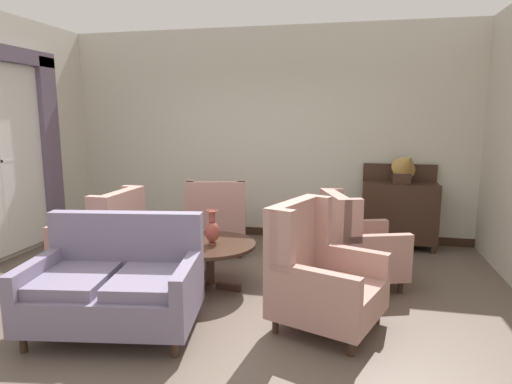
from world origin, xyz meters
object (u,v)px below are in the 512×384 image
(armchair_foreground_right, at_px, (356,246))
(sideboard, at_px, (399,211))
(settee, at_px, (116,285))
(gramophone, at_px, (406,166))
(armchair_near_sideboard, at_px, (104,241))
(porcelain_vase, at_px, (212,230))
(armchair_beside_settee, at_px, (319,276))
(armchair_back_corner, at_px, (217,221))
(coffee_table, at_px, (210,250))

(armchair_foreground_right, relative_size, sideboard, 0.88)
(settee, relative_size, gramophone, 2.99)
(armchair_near_sideboard, bearing_deg, porcelain_vase, 88.13)
(settee, xyz_separation_m, armchair_near_sideboard, (-0.78, 1.12, 0.04))
(sideboard, bearing_deg, armchair_near_sideboard, -150.45)
(sideboard, relative_size, gramophone, 2.29)
(settee, xyz_separation_m, armchair_beside_settee, (1.72, 0.44, 0.05))
(armchair_back_corner, height_order, sideboard, sideboard)
(armchair_foreground_right, distance_m, sideboard, 1.68)
(armchair_beside_settee, relative_size, armchair_near_sideboard, 1.08)
(coffee_table, height_order, porcelain_vase, porcelain_vase)
(porcelain_vase, relative_size, sideboard, 0.32)
(settee, relative_size, armchair_foreground_right, 1.48)
(armchair_back_corner, xyz_separation_m, sideboard, (2.45, 0.72, 0.10))
(armchair_beside_settee, height_order, armchair_near_sideboard, armchair_beside_settee)
(coffee_table, relative_size, armchair_back_corner, 0.96)
(coffee_table, bearing_deg, armchair_back_corner, 103.54)
(armchair_near_sideboard, bearing_deg, sideboard, 121.17)
(porcelain_vase, relative_size, armchair_foreground_right, 0.36)
(sideboard, bearing_deg, porcelain_vase, -136.04)
(armchair_beside_settee, height_order, gramophone, gramophone)
(settee, distance_m, sideboard, 4.05)
(coffee_table, height_order, settee, settee)
(porcelain_vase, bearing_deg, settee, -117.78)
(armchair_beside_settee, xyz_separation_m, gramophone, (0.98, 2.53, 0.73))
(armchair_beside_settee, relative_size, gramophone, 2.16)
(porcelain_vase, xyz_separation_m, armchair_beside_settee, (1.17, -0.60, -0.20))
(sideboard, bearing_deg, coffee_table, -137.23)
(porcelain_vase, bearing_deg, sideboard, 43.96)
(coffee_table, bearing_deg, settee, -114.92)
(armchair_back_corner, bearing_deg, sideboard, -176.88)
(armchair_back_corner, distance_m, sideboard, 2.55)
(porcelain_vase, distance_m, armchair_near_sideboard, 1.35)
(gramophone, bearing_deg, settee, -132.18)
(armchair_foreground_right, bearing_deg, armchair_beside_settee, 144.19)
(porcelain_vase, height_order, settee, settee)
(settee, height_order, armchair_back_corner, armchair_back_corner)
(armchair_beside_settee, bearing_deg, sideboard, 1.15)
(armchair_back_corner, relative_size, sideboard, 0.89)
(porcelain_vase, xyz_separation_m, settee, (-0.55, -1.04, -0.26))
(coffee_table, xyz_separation_m, armchair_foreground_right, (1.54, 0.42, 0.02))
(coffee_table, relative_size, settee, 0.65)
(settee, height_order, gramophone, gramophone)
(armchair_beside_settee, distance_m, armchair_near_sideboard, 2.59)
(armchair_beside_settee, relative_size, armchair_back_corner, 1.06)
(settee, height_order, armchair_foreground_right, armchair_foreground_right)
(armchair_back_corner, bearing_deg, coffee_table, 90.23)
(armchair_foreground_right, bearing_deg, armchair_back_corner, 46.83)
(armchair_near_sideboard, distance_m, armchair_foreground_right, 2.85)
(porcelain_vase, bearing_deg, armchair_foreground_right, 17.05)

